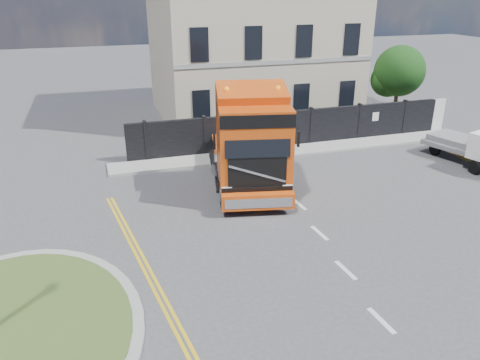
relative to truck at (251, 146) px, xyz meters
name	(u,v)px	position (x,y,z in m)	size (l,w,h in m)	color
ground	(238,240)	(-1.82, -4.01, -2.01)	(120.00, 120.00, 0.00)	#424244
traffic_island	(6,337)	(-8.82, -7.01, -1.93)	(6.80, 6.80, 0.17)	gray
hoarding_fence	(303,128)	(4.73, 4.99, -1.01)	(18.80, 0.25, 2.00)	black
georgian_building	(250,26)	(4.18, 12.49, 3.76)	(12.30, 10.30, 12.80)	#B5AC90
tree	(397,73)	(12.56, 8.08, 1.04)	(3.20, 3.20, 4.80)	#382619
pavement_far	(300,150)	(4.18, 4.09, -1.95)	(20.00, 1.60, 0.12)	gray
truck	(251,146)	(0.00, 0.00, 0.00)	(4.26, 7.89, 4.48)	black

